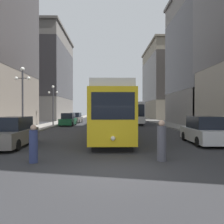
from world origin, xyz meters
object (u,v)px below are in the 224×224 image
Objects in this scene: pedestrian_crossing_far at (162,142)px; lamp_post_left_far at (53,99)px; transit_bus at (132,112)px; lamp_post_left_near at (23,90)px; pedestrian_crossing_near at (33,145)px; parked_car_right_far at (203,131)px; streetcar at (111,112)px; parked_car_left_far at (13,133)px; parked_car_left_near at (68,120)px; parked_car_left_mid at (76,118)px.

lamp_post_left_far is (-10.10, 21.86, 2.96)m from pedestrian_crossing_far.
lamp_post_left_near is (-11.58, -16.36, 2.10)m from transit_bus.
lamp_post_left_far reaches higher than pedestrian_crossing_near.
parked_car_right_far is at bearing -21.71° from lamp_post_left_near.
pedestrian_crossing_near is 5.51m from pedestrian_crossing_far.
parked_car_left_far is at bearing -142.42° from streetcar.
pedestrian_crossing_far is 15.02m from lamp_post_left_near.
parked_car_left_near is (-9.68, -3.91, -1.10)m from transit_bus.
lamp_post_left_far is (-7.97, 13.12, 1.69)m from streetcar.
transit_bus is 22.14m from parked_car_right_far.
pedestrian_crossing_near is (-9.49, -5.33, -0.09)m from parked_car_right_far.
lamp_post_left_near reaches higher than parked_car_left_near.
parked_car_left_near is at bearing 112.70° from streetcar.
transit_bus reaches higher than parked_car_left_mid.
pedestrian_crossing_near is at bearing -110.72° from streetcar.
streetcar is at bearing -28.29° from parked_car_right_far.
pedestrian_crossing_near is (2.69, -4.32, -0.10)m from parked_car_left_far.
streetcar is 3.07× the size of parked_car_left_near.
pedestrian_crossing_near is (-3.38, -9.03, -1.35)m from streetcar.
parked_car_left_mid is 0.96× the size of parked_car_right_far.
transit_bus is at bearing 23.30° from parked_car_left_near.
parked_car_left_mid is at bearing 77.63° from lamp_post_left_far.
parked_car_right_far is 12.23m from parked_car_left_far.
parked_car_left_near is 3.72m from lamp_post_left_far.
streetcar is 2.42× the size of lamp_post_left_near.
lamp_post_left_near is at bearing -97.37° from parked_car_left_near.
parked_car_left_near is 2.94× the size of pedestrian_crossing_near.
lamp_post_left_far is at bearing -3.87° from pedestrian_crossing_near.
parked_car_left_far is at bearing 16.36° from pedestrian_crossing_near.
transit_bus is at bearing -80.63° from parked_car_right_far.
lamp_post_left_near reaches higher than lamp_post_left_far.
parked_car_right_far is at bearing 2.64° from parked_car_left_far.
streetcar is at bearing -58.72° from lamp_post_left_far.
parked_car_left_far is at bearing -83.92° from lamp_post_left_far.
pedestrian_crossing_far is (8.20, -30.53, -0.01)m from parked_car_left_mid.
streetcar is 7.78m from parked_car_left_far.
parked_car_left_far is 0.91× the size of lamp_post_left_far.
parked_car_left_near is 19.07m from parked_car_left_far.
parked_car_left_far is at bearing -73.99° from lamp_post_left_near.
parked_car_left_far is (-9.68, -22.98, -1.10)m from transit_bus.
pedestrian_crossing_far is at bearing -65.20° from lamp_post_left_far.
transit_bus is at bearing 23.99° from lamp_post_left_far.
parked_car_left_near and parked_car_left_far have the same top height.
streetcar is 22.66m from parked_car_left_mid.
parked_car_right_far is 22.14m from lamp_post_left_far.
pedestrian_crossing_far is (8.20, -23.10, -0.01)m from parked_car_left_near.
transit_bus is at bearing 55.00° from pedestrian_crossing_far.
lamp_post_left_near is at bearing 7.19° from pedestrian_crossing_near.
lamp_post_left_far reaches higher than transit_bus.
transit_bus reaches higher than pedestrian_crossing_near.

